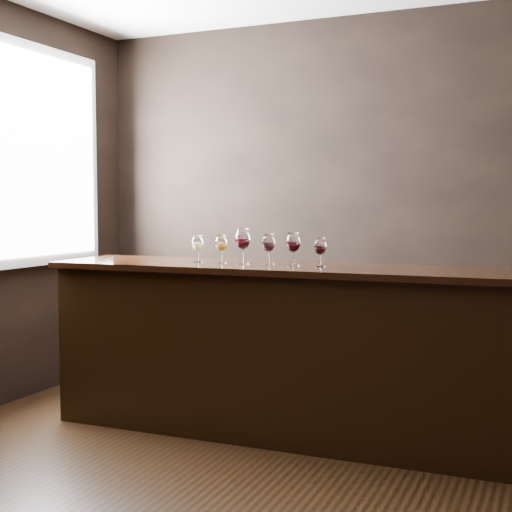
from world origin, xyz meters
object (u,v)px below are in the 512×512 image
at_px(glass_red_a, 243,240).
at_px(glass_red_d, 320,247).
at_px(bar_counter, 283,353).
at_px(glass_amber, 221,244).
at_px(glass_red_c, 293,243).
at_px(glass_white, 198,244).
at_px(back_bar_shelf, 407,344).
at_px(glass_red_b, 269,244).

bearing_deg(glass_red_a, glass_red_d, -0.19).
relative_size(bar_counter, glass_amber, 16.09).
bearing_deg(glass_red_c, glass_white, 177.24).
bearing_deg(back_bar_shelf, glass_red_a, -127.77).
distance_m(bar_counter, glass_amber, 0.77).
bearing_deg(glass_white, glass_red_b, 1.58).
bearing_deg(glass_amber, bar_counter, 1.17).
bearing_deg(back_bar_shelf, glass_amber, -132.12).
xyz_separation_m(glass_red_b, glass_red_c, (0.18, -0.04, 0.01)).
relative_size(glass_white, glass_red_b, 0.92).
relative_size(glass_red_c, glass_red_d, 1.17).
distance_m(glass_red_b, glass_red_d, 0.34).
bearing_deg(glass_red_d, glass_red_b, 175.33).
bearing_deg(back_bar_shelf, glass_red_c, -113.89).
relative_size(back_bar_shelf, glass_red_c, 11.27).
bearing_deg(glass_red_a, glass_white, 177.73).
height_order(glass_red_a, glass_red_b, glass_red_a).
xyz_separation_m(glass_amber, glass_red_b, (0.30, 0.03, 0.01)).
distance_m(back_bar_shelf, glass_white, 1.70).
bearing_deg(glass_red_c, glass_red_d, 6.13).
bearing_deg(glass_red_d, glass_white, 179.00).
height_order(back_bar_shelf, glass_red_b, glass_red_b).
relative_size(back_bar_shelf, glass_red_a, 10.34).
distance_m(bar_counter, glass_red_d, 0.69).
distance_m(glass_amber, glass_red_b, 0.31).
distance_m(glass_amber, glass_red_c, 0.48).
distance_m(glass_red_b, glass_red_c, 0.18).
xyz_separation_m(glass_amber, glass_red_d, (0.64, 0.01, -0.00)).
height_order(back_bar_shelf, glass_red_d, glass_red_d).
height_order(glass_red_c, glass_red_d, glass_red_c).
bearing_deg(bar_counter, glass_red_d, -1.30).
bearing_deg(glass_red_a, back_bar_shelf, 52.23).
height_order(bar_counter, glass_amber, glass_amber).
height_order(back_bar_shelf, glass_white, glass_white).
xyz_separation_m(glass_amber, glass_red_a, (0.14, 0.01, 0.03)).
bearing_deg(glass_white, glass_red_a, -2.27).
bearing_deg(glass_red_b, glass_red_c, -14.29).
bearing_deg(bar_counter, glass_red_b, 165.68).
bearing_deg(glass_red_a, bar_counter, -0.02).
height_order(bar_counter, back_bar_shelf, bar_counter).
distance_m(bar_counter, back_bar_shelf, 1.18).
xyz_separation_m(bar_counter, glass_amber, (-0.41, -0.01, 0.65)).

